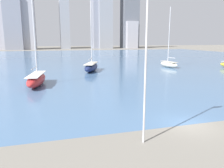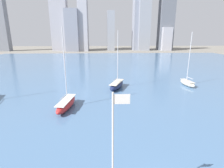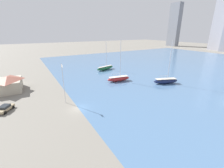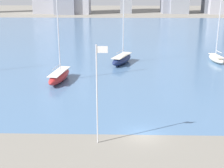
# 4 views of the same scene
# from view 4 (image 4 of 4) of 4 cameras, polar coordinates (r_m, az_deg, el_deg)

# --- Properties ---
(ground_plane) EXTENTS (500.00, 500.00, 0.00)m
(ground_plane) POSITION_cam_4_polar(r_m,az_deg,el_deg) (37.20, 5.73, -9.25)
(ground_plane) COLOR gray
(harbor_water) EXTENTS (180.00, 140.00, 0.00)m
(harbor_water) POSITION_cam_4_polar(r_m,az_deg,el_deg) (104.50, 3.01, 8.31)
(harbor_water) COLOR #4C7099
(harbor_water) RESTS_ON ground_plane
(flag_pole) EXTENTS (1.24, 0.14, 11.03)m
(flag_pole) POSITION_cam_4_polar(r_m,az_deg,el_deg) (33.00, -2.67, -1.42)
(flag_pole) COLOR silver
(flag_pole) RESTS_ON ground_plane
(sailboat_red) EXTENTS (3.60, 9.56, 16.32)m
(sailboat_red) POSITION_cam_4_polar(r_m,az_deg,el_deg) (57.45, -9.61, 1.49)
(sailboat_red) COLOR #B72828
(sailboat_red) RESTS_ON harbor_water
(sailboat_navy) EXTENTS (5.82, 9.78, 16.05)m
(sailboat_navy) POSITION_cam_4_polar(r_m,az_deg,el_deg) (69.83, 1.81, 4.58)
(sailboat_navy) COLOR #19234C
(sailboat_navy) RESTS_ON harbor_water
(sailboat_cream) EXTENTS (2.83, 7.09, 15.69)m
(sailboat_cream) POSITION_cam_4_polar(r_m,az_deg,el_deg) (75.05, 18.54, 4.51)
(sailboat_cream) COLOR beige
(sailboat_cream) RESTS_ON harbor_water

